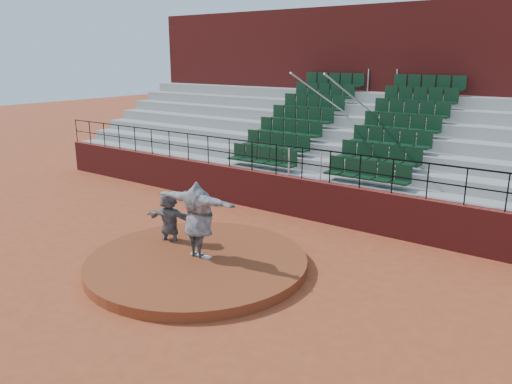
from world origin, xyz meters
TOP-DOWN VIEW (x-y plane):
  - ground at (0.00, 0.00)m, footprint 90.00×90.00m
  - pitchers_mound at (0.00, 0.00)m, footprint 5.50×5.50m
  - pitching_rubber at (0.00, 0.15)m, footprint 0.60×0.15m
  - boundary_wall at (0.00, 5.00)m, footprint 24.00×0.30m
  - wall_railing at (0.00, 5.00)m, footprint 24.04×0.05m
  - seating_deck at (0.00, 8.65)m, footprint 24.00×5.97m
  - press_box_facade at (0.00, 12.60)m, footprint 24.00×3.00m
  - pitcher at (-0.05, 0.15)m, footprint 2.40×0.78m
  - fielder at (-1.44, 0.50)m, footprint 1.60×0.92m

SIDE VIEW (x-z plane):
  - ground at x=0.00m, z-range 0.00..0.00m
  - pitchers_mound at x=0.00m, z-range 0.00..0.25m
  - pitching_rubber at x=0.00m, z-range 0.25..0.28m
  - boundary_wall at x=0.00m, z-range 0.00..1.30m
  - fielder at x=-1.44m, z-range 0.00..1.65m
  - pitcher at x=-0.05m, z-range 0.25..2.18m
  - seating_deck at x=0.00m, z-range -0.88..3.75m
  - wall_railing at x=0.00m, z-range 1.52..2.54m
  - press_box_facade at x=0.00m, z-range 0.00..7.10m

